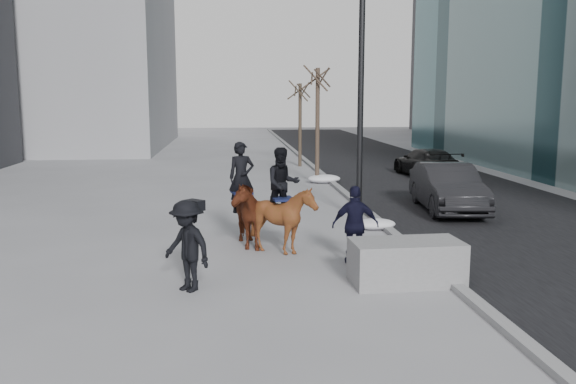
{
  "coord_description": "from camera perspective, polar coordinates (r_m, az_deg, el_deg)",
  "views": [
    {
      "loc": [
        -1.34,
        -12.62,
        3.69
      ],
      "look_at": [
        0.0,
        1.2,
        1.5
      ],
      "focal_mm": 38.0,
      "sensor_mm": 36.0,
      "label": 1
    }
  ],
  "objects": [
    {
      "name": "planter",
      "position": [
        12.37,
        11.0,
        -6.47
      ],
      "size": [
        2.21,
        1.17,
        0.87
      ],
      "primitive_type": "cube",
      "rotation": [
        0.0,
        0.0,
        0.04
      ],
      "color": "gray",
      "rests_on": "ground"
    },
    {
      "name": "ground",
      "position": [
        13.22,
        0.5,
        -7.25
      ],
      "size": [
        120.0,
        120.0,
        0.0
      ],
      "primitive_type": "plane",
      "color": "gray",
      "rests_on": "ground"
    },
    {
      "name": "tree_far",
      "position": [
        32.27,
        1.14,
        6.7
      ],
      "size": [
        1.2,
        1.2,
        4.84
      ],
      "primitive_type": null,
      "color": "#382C21",
      "rests_on": "ground"
    },
    {
      "name": "mounted_right",
      "position": [
        14.33,
        -0.46,
        -1.83
      ],
      "size": [
        1.53,
        1.67,
        2.5
      ],
      "color": "#4F300F",
      "rests_on": "ground"
    },
    {
      "name": "car_far",
      "position": [
        28.87,
        12.79,
        2.71
      ],
      "size": [
        2.17,
        4.68,
        1.32
      ],
      "primitive_type": "imported",
      "rotation": [
        0.0,
        0.0,
        3.21
      ],
      "color": "black",
      "rests_on": "ground"
    },
    {
      "name": "snow_piles",
      "position": [
        23.01,
        4.65,
        0.13
      ],
      "size": [
        1.42,
        10.07,
        0.36
      ],
      "color": "silver",
      "rests_on": "ground"
    },
    {
      "name": "curb",
      "position": [
        23.32,
        5.26,
        -0.03
      ],
      "size": [
        0.25,
        90.0,
        0.12
      ],
      "primitive_type": "cube",
      "color": "gray",
      "rests_on": "ground"
    },
    {
      "name": "feeder",
      "position": [
        13.51,
        6.32,
        -3.1
      ],
      "size": [
        1.07,
        0.91,
        1.75
      ],
      "color": "black",
      "rests_on": "ground"
    },
    {
      "name": "tree_near",
      "position": [
        25.95,
        2.78,
        6.76
      ],
      "size": [
        1.2,
        1.2,
        5.4
      ],
      "primitive_type": null,
      "color": "#3C2B23",
      "rests_on": "ground"
    },
    {
      "name": "mounted_left",
      "position": [
        15.13,
        -4.33,
        -1.46
      ],
      "size": [
        1.28,
        2.13,
        2.58
      ],
      "color": "#512510",
      "rests_on": "ground"
    },
    {
      "name": "road",
      "position": [
        24.39,
        14.53,
        -0.02
      ],
      "size": [
        8.0,
        90.0,
        0.01
      ],
      "primitive_type": "cube",
      "color": "black",
      "rests_on": "ground"
    },
    {
      "name": "camera_crew",
      "position": [
        11.75,
        -9.41,
        -4.96
      ],
      "size": [
        1.27,
        1.26,
        1.75
      ],
      "color": "black",
      "rests_on": "ground"
    },
    {
      "name": "lamppost",
      "position": [
        18.46,
        6.98,
        12.95
      ],
      "size": [
        0.25,
        1.71,
        9.09
      ],
      "color": "black",
      "rests_on": "ground"
    },
    {
      "name": "car_near",
      "position": [
        20.35,
        14.71,
        0.4
      ],
      "size": [
        2.08,
        4.79,
        1.53
      ],
      "primitive_type": "imported",
      "rotation": [
        0.0,
        0.0,
        -0.1
      ],
      "color": "black",
      "rests_on": "ground"
    }
  ]
}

